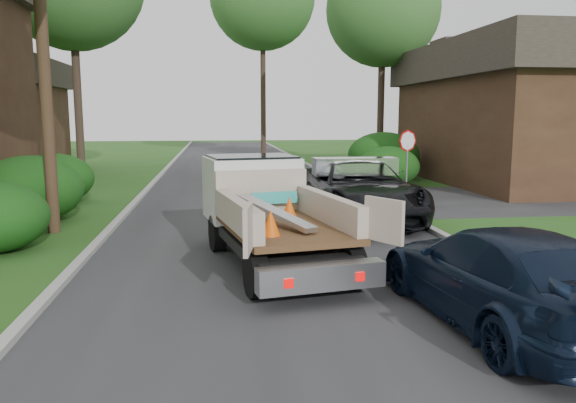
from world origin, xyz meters
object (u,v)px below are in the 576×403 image
Objects in this scene: flatbed_truck at (263,204)px; black_pickup at (358,190)px; house_right at (539,111)px; tree_right_far at (383,10)px; navy_suv at (501,276)px; stop_sign at (407,150)px; utility_pole at (42,23)px.

flatbed_truck is 0.94× the size of black_pickup.
house_right is 9.72m from tree_right_far.
house_right is 2.25× the size of flatbed_truck.
tree_right_far is 16.85m from black_pickup.
flatbed_truck is 5.29m from navy_suv.
tree_right_far is 24.30m from navy_suv.
navy_suv is (-4.90, -22.50, -7.77)m from tree_right_far.
stop_sign is 11.91m from utility_pole.
house_right is at bearing 32.66° from stop_sign.
utility_pole reaches higher than house_right.
tree_right_far reaches higher than stop_sign.
black_pickup is at bearing -128.38° from stop_sign.
utility_pole is at bearing -153.99° from house_right.
house_right reaches higher than black_pickup.
stop_sign is 4.21m from black_pickup.
black_pickup is at bearing 5.62° from utility_pole.
house_right is 1.13× the size of tree_right_far.
stop_sign reaches higher than black_pickup.
flatbed_truck is at bearing -31.72° from utility_pole.
navy_suv is at bearing -65.68° from flatbed_truck.
flatbed_truck is 1.18× the size of navy_suv.
stop_sign is 0.40× the size of black_pickup.
stop_sign is at bearing 52.47° from black_pickup.
navy_suv is at bearing -42.80° from utility_pole.
house_right is 18.21m from flatbed_truck.
house_right is at bearing 26.01° from utility_pole.
tree_right_far reaches higher than utility_pole.
house_right reaches higher than navy_suv.
navy_suv is (-10.40, -16.50, -2.45)m from house_right.
house_right reaches higher than stop_sign.
stop_sign is 13.08m from tree_right_far.
tree_right_far is (12.98, 15.02, 3.31)m from utility_pole.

